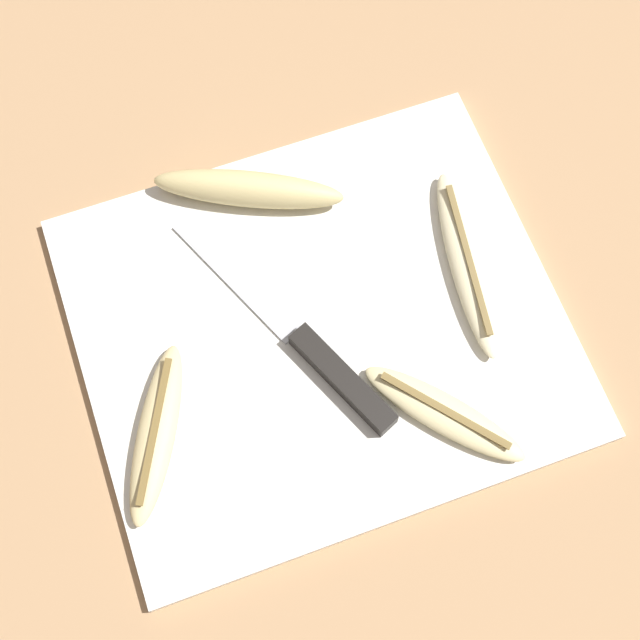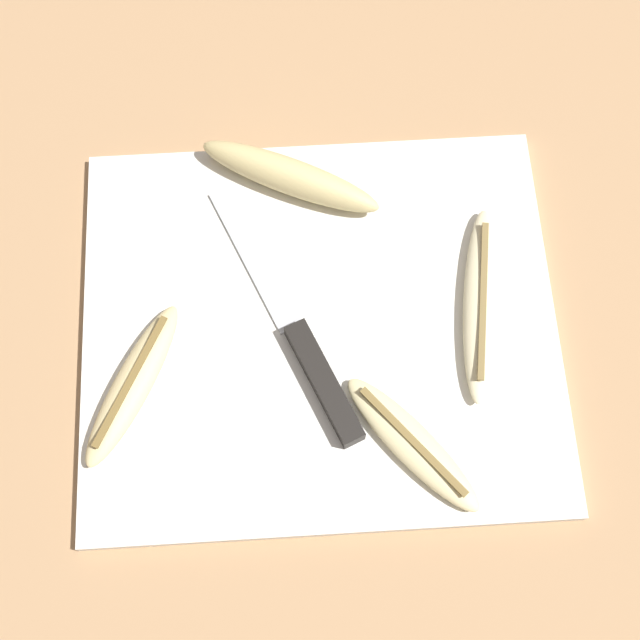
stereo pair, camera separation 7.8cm
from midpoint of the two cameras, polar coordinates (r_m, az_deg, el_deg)
ground_plane at (r=0.80m, az=2.76°, el=-0.92°), size 4.00×4.00×0.00m
cutting_board at (r=0.80m, az=2.78°, el=-0.78°), size 0.42×0.37×0.01m
knife at (r=0.77m, az=2.06°, el=-2.77°), size 0.13×0.26×0.02m
banana_soft_right at (r=0.76m, az=8.87°, el=-8.23°), size 0.12×0.14×0.02m
banana_spotted_left at (r=0.83m, az=0.75°, el=8.85°), size 0.17×0.11×0.04m
banana_mellow_near at (r=0.77m, az=-9.09°, el=-4.48°), size 0.10×0.15×0.02m
banana_pale_long at (r=0.81m, az=13.01°, el=0.68°), size 0.06×0.19×0.02m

